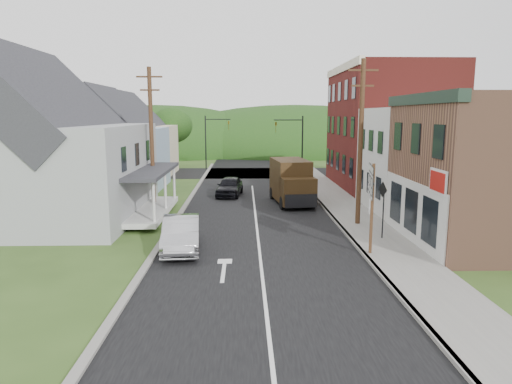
{
  "coord_description": "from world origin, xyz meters",
  "views": [
    {
      "loc": [
        -0.66,
        -20.98,
        6.08
      ],
      "look_at": [
        -0.08,
        1.92,
        2.2
      ],
      "focal_mm": 32.0,
      "sensor_mm": 36.0,
      "label": 1
    }
  ],
  "objects": [
    {
      "name": "house_gray",
      "position": [
        -12.0,
        6.0,
        4.23
      ],
      "size": [
        10.2,
        12.24,
        8.35
      ],
      "color": "#9A9D9F",
      "rests_on": "ground"
    },
    {
      "name": "forested_ridge",
      "position": [
        0.0,
        55.0,
        0.0
      ],
      "size": [
        90.0,
        30.0,
        16.0
      ],
      "primitive_type": "ellipsoid",
      "color": "#123610",
      "rests_on": "ground"
    },
    {
      "name": "tree_left_c",
      "position": [
        -19.0,
        20.0,
        5.94
      ],
      "size": [
        5.8,
        5.8,
        8.41
      ],
      "color": "#382616",
      "rests_on": "ground"
    },
    {
      "name": "storefront_tan",
      "position": [
        11.3,
        0.0,
        3.5
      ],
      "size": [
        8.0,
        8.0,
        7.0
      ],
      "primitive_type": "cube",
      "color": "brown",
      "rests_on": "ground"
    },
    {
      "name": "traffic_signal_right",
      "position": [
        4.3,
        23.5,
        3.76
      ],
      "size": [
        2.87,
        0.2,
        6.0
      ],
      "color": "black",
      "rests_on": "ground"
    },
    {
      "name": "warning_sign",
      "position": [
        6.02,
        0.44,
        1.93
      ],
      "size": [
        0.21,
        0.75,
        2.79
      ],
      "rotation": [
        0.0,
        0.0,
        0.25
      ],
      "color": "black",
      "rests_on": "sidewalk_right"
    },
    {
      "name": "sidewalk_right",
      "position": [
        5.9,
        8.0,
        0.07
      ],
      "size": [
        2.8,
        55.0,
        0.15
      ],
      "primitive_type": "cube",
      "color": "slate",
      "rests_on": "ground"
    },
    {
      "name": "storefront_red",
      "position": [
        11.3,
        17.0,
        5.0
      ],
      "size": [
        8.0,
        12.0,
        10.0
      ],
      "primitive_type": "cube",
      "color": "maroon",
      "rests_on": "ground"
    },
    {
      "name": "traffic_signal_left",
      "position": [
        -4.3,
        30.5,
        3.76
      ],
      "size": [
        2.87,
        0.2,
        6.0
      ],
      "color": "black",
      "rests_on": "ground"
    },
    {
      "name": "utility_pole_right",
      "position": [
        5.6,
        3.5,
        4.66
      ],
      "size": [
        1.6,
        0.26,
        9.0
      ],
      "color": "#472D19",
      "rests_on": "ground"
    },
    {
      "name": "utility_pole_left",
      "position": [
        -6.5,
        8.0,
        4.66
      ],
      "size": [
        1.6,
        0.26,
        9.0
      ],
      "color": "#472D19",
      "rests_on": "ground"
    },
    {
      "name": "house_cream",
      "position": [
        -11.5,
        26.0,
        3.69
      ],
      "size": [
        7.14,
        8.16,
        7.28
      ],
      "color": "beige",
      "rests_on": "ground"
    },
    {
      "name": "house_blue",
      "position": [
        -11.0,
        17.0,
        3.69
      ],
      "size": [
        7.14,
        8.16,
        7.28
      ],
      "color": "#879CB9",
      "rests_on": "ground"
    },
    {
      "name": "curb_right",
      "position": [
        4.55,
        8.0,
        0.07
      ],
      "size": [
        0.2,
        55.0,
        0.15
      ],
      "primitive_type": "cube",
      "color": "slate",
      "rests_on": "ground"
    },
    {
      "name": "silver_sedan",
      "position": [
        -3.53,
        -0.9,
        0.76
      ],
      "size": [
        2.03,
        4.74,
        1.52
      ],
      "primitive_type": "imported",
      "rotation": [
        0.0,
        0.0,
        0.09
      ],
      "color": "#B0B0B5",
      "rests_on": "ground"
    },
    {
      "name": "storefront_white",
      "position": [
        11.3,
        7.5,
        3.25
      ],
      "size": [
        8.0,
        7.0,
        6.5
      ],
      "primitive_type": "cube",
      "color": "silver",
      "rests_on": "ground"
    },
    {
      "name": "tree_left_b",
      "position": [
        -17.0,
        12.0,
        4.88
      ],
      "size": [
        4.8,
        4.8,
        6.94
      ],
      "color": "#382616",
      "rests_on": "ground"
    },
    {
      "name": "delivery_van",
      "position": [
        2.58,
        9.98,
        1.53
      ],
      "size": [
        2.8,
        5.64,
        3.03
      ],
      "rotation": [
        0.0,
        0.0,
        0.12
      ],
      "color": "black",
      "rests_on": "ground"
    },
    {
      "name": "tree_left_d",
      "position": [
        -9.0,
        32.0,
        4.88
      ],
      "size": [
        4.8,
        4.8,
        6.94
      ],
      "color": "#382616",
      "rests_on": "ground"
    },
    {
      "name": "curb_left",
      "position": [
        -4.65,
        8.0,
        0.06
      ],
      "size": [
        0.3,
        55.0,
        0.12
      ],
      "primitive_type": "cube",
      "color": "slate",
      "rests_on": "ground"
    },
    {
      "name": "cross_road",
      "position": [
        0.0,
        27.0,
        0.0
      ],
      "size": [
        60.0,
        9.0,
        0.02
      ],
      "primitive_type": "cube",
      "color": "black",
      "rests_on": "ground"
    },
    {
      "name": "dark_sedan",
      "position": [
        -1.79,
        13.17,
        0.72
      ],
      "size": [
        2.2,
        4.4,
        1.44
      ],
      "primitive_type": "imported",
      "rotation": [
        0.0,
        0.0,
        -0.12
      ],
      "color": "black",
      "rests_on": "ground"
    },
    {
      "name": "route_sign_cluster",
      "position": [
        4.75,
        -1.97,
        2.68
      ],
      "size": [
        0.5,
        2.21,
        3.91
      ],
      "rotation": [
        0.0,
        0.0,
        -0.19
      ],
      "color": "#472D19",
      "rests_on": "sidewalk_right"
    },
    {
      "name": "ground",
      "position": [
        0.0,
        0.0,
        0.0
      ],
      "size": [
        120.0,
        120.0,
        0.0
      ],
      "primitive_type": "plane",
      "color": "#2D4719",
      "rests_on": "ground"
    },
    {
      "name": "road",
      "position": [
        0.0,
        10.0,
        0.0
      ],
      "size": [
        9.0,
        90.0,
        0.02
      ],
      "primitive_type": "cube",
      "color": "black",
      "rests_on": "ground"
    }
  ]
}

